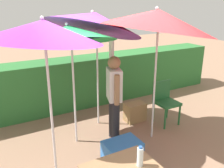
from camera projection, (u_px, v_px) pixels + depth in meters
ground_plane at (120, 147)px, 4.40m from camera, size 24.00×24.00×0.00m
hedge_row at (75, 82)px, 5.97m from camera, size 8.00×0.70×1.18m
umbrella_rainbow at (69, 34)px, 3.93m from camera, size 1.57×1.56×2.33m
umbrella_orange at (157, 20)px, 4.04m from camera, size 2.01×1.98×2.51m
umbrella_yellow at (43, 31)px, 3.10m from camera, size 1.57×1.55×2.35m
umbrella_navy at (94, 21)px, 4.59m from camera, size 1.93×1.87×2.64m
person_vendor at (114, 93)px, 4.32m from camera, size 0.32×0.55×1.88m
chair_plastic at (165, 100)px, 5.14m from camera, size 0.44×0.44×0.89m
cooler_box at (122, 152)px, 3.92m from camera, size 0.58×0.41×0.37m
crate_cardboard at (135, 112)px, 5.29m from camera, size 0.43×0.28×0.40m
bottle_water at (140, 157)px, 2.65m from camera, size 0.07×0.07×0.24m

